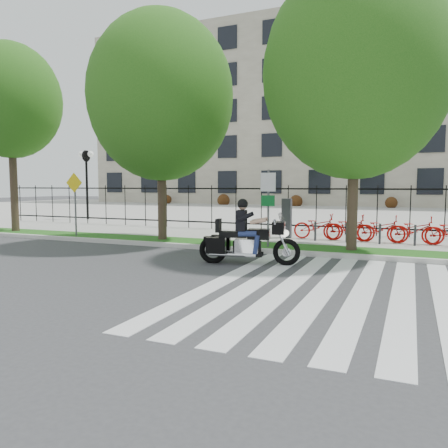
% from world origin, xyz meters
% --- Properties ---
extents(ground, '(120.00, 120.00, 0.00)m').
position_xyz_m(ground, '(0.00, 0.00, 0.00)').
color(ground, '#373739').
rests_on(ground, ground).
extents(curb, '(60.00, 0.20, 0.15)m').
position_xyz_m(curb, '(0.00, 4.10, 0.07)').
color(curb, beige).
rests_on(curb, ground).
extents(grass_verge, '(60.00, 1.50, 0.15)m').
position_xyz_m(grass_verge, '(0.00, 4.95, 0.07)').
color(grass_verge, '#1A5515').
rests_on(grass_verge, ground).
extents(sidewalk, '(60.00, 3.50, 0.15)m').
position_xyz_m(sidewalk, '(0.00, 7.45, 0.07)').
color(sidewalk, '#9D9B93').
rests_on(sidewalk, ground).
extents(plaza, '(80.00, 34.00, 0.10)m').
position_xyz_m(plaza, '(0.00, 25.00, 0.05)').
color(plaza, '#9D9B93').
rests_on(plaza, ground).
extents(crosswalk_stripes, '(5.70, 8.00, 0.01)m').
position_xyz_m(crosswalk_stripes, '(4.83, 0.00, 0.01)').
color(crosswalk_stripes, silver).
rests_on(crosswalk_stripes, ground).
extents(iron_fence, '(30.00, 0.06, 2.00)m').
position_xyz_m(iron_fence, '(0.00, 9.20, 1.15)').
color(iron_fence, black).
rests_on(iron_fence, sidewalk).
extents(office_building, '(60.00, 21.90, 20.15)m').
position_xyz_m(office_building, '(0.00, 44.92, 9.97)').
color(office_building, gray).
rests_on(office_building, ground).
extents(lamp_post_left, '(1.06, 0.70, 4.25)m').
position_xyz_m(lamp_post_left, '(-12.00, 12.00, 3.21)').
color(lamp_post_left, black).
rests_on(lamp_post_left, ground).
extents(street_tree_0, '(4.29, 4.29, 8.09)m').
position_xyz_m(street_tree_0, '(-9.95, 4.95, 5.76)').
color(street_tree_0, '#37271E').
rests_on(street_tree_0, grass_verge).
extents(street_tree_1, '(5.28, 5.28, 8.23)m').
position_xyz_m(street_tree_1, '(-2.45, 4.95, 5.34)').
color(street_tree_1, '#37271E').
rests_on(street_tree_1, grass_verge).
extents(street_tree_2, '(5.60, 5.60, 8.61)m').
position_xyz_m(street_tree_2, '(4.36, 4.95, 5.53)').
color(street_tree_2, '#37271E').
rests_on(street_tree_2, grass_verge).
extents(bike_share_station, '(9.98, 0.86, 1.50)m').
position_xyz_m(bike_share_station, '(6.66, 7.20, 0.63)').
color(bike_share_station, '#2D2D33').
rests_on(bike_share_station, sidewalk).
extents(sign_pole_regulatory, '(0.50, 0.09, 2.50)m').
position_xyz_m(sign_pole_regulatory, '(1.77, 4.58, 1.74)').
color(sign_pole_regulatory, '#59595B').
rests_on(sign_pole_regulatory, grass_verge).
extents(sign_pole_warning, '(0.78, 0.09, 2.49)m').
position_xyz_m(sign_pole_warning, '(-6.23, 4.58, 1.74)').
color(sign_pole_warning, '#59595B').
rests_on(sign_pole_warning, grass_verge).
extents(motorcycle_rider, '(2.76, 1.10, 2.15)m').
position_xyz_m(motorcycle_rider, '(1.99, 2.11, 0.72)').
color(motorcycle_rider, black).
rests_on(motorcycle_rider, ground).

